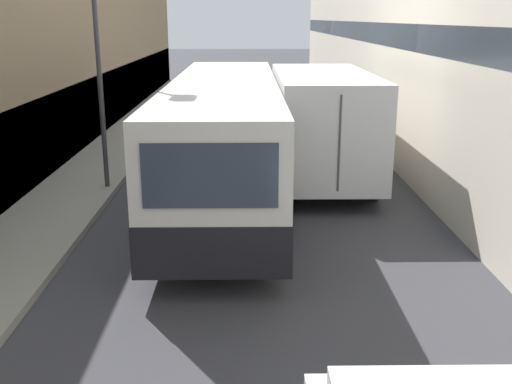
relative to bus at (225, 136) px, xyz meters
name	(u,v)px	position (x,y,z in m)	size (l,w,h in m)	color
ground_plane	(255,223)	(0.72, -2.10, -1.54)	(150.00, 150.00, 0.00)	#38383D
sidewalk_left	(45,221)	(-3.85, -2.10, -1.47)	(2.07, 60.00, 0.15)	gray
bus	(225,136)	(0.00, 0.00, 0.00)	(2.50, 11.91, 2.88)	silver
box_truck	(318,117)	(2.55, 2.47, 0.05)	(2.43, 8.68, 2.93)	silver
panel_van	(235,96)	(0.01, 11.67, -0.50)	(1.80, 4.05, 1.86)	silver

